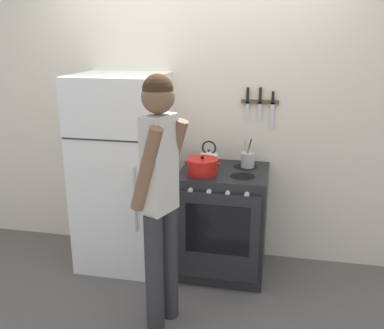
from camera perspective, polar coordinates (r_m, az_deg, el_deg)
ground_plane at (r=4.15m, az=0.44°, el=-11.04°), size 14.00×14.00×0.00m
wall_back at (r=3.75m, az=0.57°, el=6.61°), size 10.00×0.06×2.55m
refrigerator at (r=3.68m, az=-9.19°, el=-1.08°), size 0.72×0.68×1.65m
stove_range at (r=3.61m, az=4.11°, el=-7.55°), size 0.71×0.66×0.90m
dutch_oven_pot at (r=3.36m, az=1.38°, el=-0.23°), size 0.29×0.25×0.15m
tea_kettle at (r=3.59m, az=2.30°, el=0.92°), size 0.19×0.15×0.21m
utensil_jar at (r=3.56m, az=7.44°, el=0.66°), size 0.11×0.11×0.25m
person at (r=2.77m, az=-4.27°, el=-3.53°), size 0.37×0.42×1.73m
wall_knife_strip at (r=3.62m, az=9.06°, el=8.31°), size 0.31×0.03×0.33m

